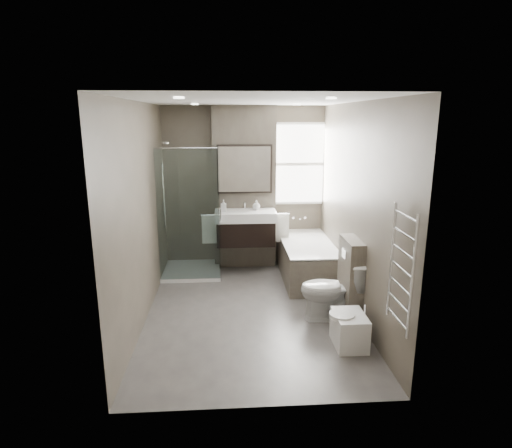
{
  "coord_description": "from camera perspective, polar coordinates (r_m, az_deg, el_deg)",
  "views": [
    {
      "loc": [
        -0.27,
        -5.07,
        2.42
      ],
      "look_at": [
        0.08,
        0.15,
        1.11
      ],
      "focal_mm": 30.0,
      "sensor_mm": 36.0,
      "label": 1
    }
  ],
  "objects": [
    {
      "name": "soap_bottle_a",
      "position": [
        6.61,
        -4.34,
        2.45
      ],
      "size": [
        0.08,
        0.08,
        0.18
      ],
      "primitive_type": "imported",
      "color": "white",
      "rests_on": "vanity"
    },
    {
      "name": "bidet",
      "position": [
        4.87,
        12.3,
        -13.53
      ],
      "size": [
        0.4,
        0.45,
        0.48
      ],
      "color": "white",
      "rests_on": "ground"
    },
    {
      "name": "window",
      "position": [
        7.08,
        5.75,
        7.97
      ],
      "size": [
        0.98,
        0.06,
        1.33
      ],
      "color": "white",
      "rests_on": "room"
    },
    {
      "name": "towel_right",
      "position": [
        6.74,
        3.36,
        -0.55
      ],
      "size": [
        0.24,
        0.06,
        0.44
      ],
      "primitive_type": "cube",
      "color": "silver",
      "rests_on": "vanity_pier"
    },
    {
      "name": "cistern_box",
      "position": [
        5.39,
        12.47,
        -7.12
      ],
      "size": [
        0.19,
        0.55,
        1.0
      ],
      "color": "#585146",
      "rests_on": "ground"
    },
    {
      "name": "toilet",
      "position": [
        5.33,
        10.06,
        -8.63
      ],
      "size": [
        0.79,
        0.5,
        0.77
      ],
      "primitive_type": "imported",
      "rotation": [
        0.0,
        0.0,
        -1.67
      ],
      "color": "white",
      "rests_on": "ground"
    },
    {
      "name": "room",
      "position": [
        5.2,
        -0.75,
        1.63
      ],
      "size": [
        2.7,
        3.9,
        2.7
      ],
      "color": "#575350",
      "rests_on": "ground"
    },
    {
      "name": "mirror_cabinet",
      "position": [
        6.73,
        -1.52,
        7.33
      ],
      "size": [
        0.86,
        0.08,
        0.76
      ],
      "color": "black",
      "rests_on": "vanity_pier"
    },
    {
      "name": "towel_left",
      "position": [
        6.7,
        -6.19,
        -0.71
      ],
      "size": [
        0.24,
        0.06,
        0.44
      ],
      "primitive_type": "cube",
      "color": "silver",
      "rests_on": "vanity_pier"
    },
    {
      "name": "vanity",
      "position": [
        6.71,
        -1.4,
        -0.41
      ],
      "size": [
        0.95,
        0.47,
        0.66
      ],
      "color": "black",
      "rests_on": "vanity_pier"
    },
    {
      "name": "soap_bottle_b",
      "position": [
        6.73,
        0.05,
        2.57
      ],
      "size": [
        0.12,
        0.12,
        0.16
      ],
      "primitive_type": "imported",
      "color": "white",
      "rests_on": "vanity"
    },
    {
      "name": "bathtub",
      "position": [
        6.63,
        6.78,
        -4.54
      ],
      "size": [
        0.75,
        1.6,
        0.57
      ],
      "color": "#585146",
      "rests_on": "ground"
    },
    {
      "name": "towel_radiator",
      "position": [
        4.01,
        18.84,
        -5.65
      ],
      "size": [
        0.03,
        0.49,
        1.1
      ],
      "color": "silver",
      "rests_on": "room"
    },
    {
      "name": "shower_enclosure",
      "position": [
        6.72,
        -7.78,
        -2.74
      ],
      "size": [
        0.9,
        0.9,
        2.0
      ],
      "color": "white",
      "rests_on": "ground"
    },
    {
      "name": "vanity_pier",
      "position": [
        6.94,
        -1.56,
        4.79
      ],
      "size": [
        1.0,
        0.25,
        2.6
      ],
      "primitive_type": "cube",
      "color": "#585146",
      "rests_on": "ground"
    }
  ]
}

